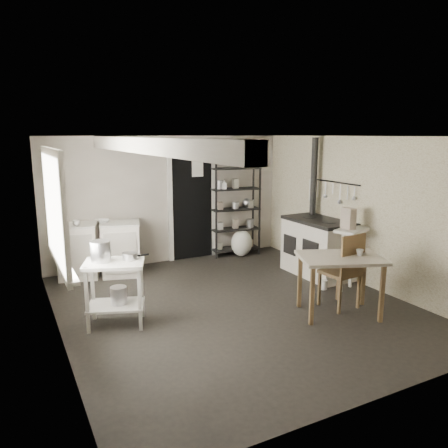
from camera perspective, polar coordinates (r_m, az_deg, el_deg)
name	(u,v)px	position (r m, az deg, el deg)	size (l,w,h in m)	color
floor	(234,306)	(6.14, 1.30, -10.61)	(5.00, 5.00, 0.00)	black
ceiling	(235,136)	(5.68, 1.41, 11.38)	(5.00, 5.00, 0.00)	silver
wall_back	(169,200)	(8.06, -7.19, 3.16)	(4.50, 0.02, 2.30)	#AAA191
wall_front	(378,278)	(3.87, 19.46, -6.73)	(4.50, 0.02, 2.30)	#AAA191
wall_left	(55,243)	(5.15, -21.24, -2.37)	(0.02, 5.00, 2.30)	#AAA191
wall_right	(361,211)	(7.14, 17.43, 1.63)	(0.02, 5.00, 2.30)	#AAA191
window	(53,209)	(5.28, -21.43, 1.83)	(0.12, 1.76, 1.28)	beige
doorway	(192,206)	(8.21, -4.14, 2.32)	(0.96, 0.10, 2.08)	beige
ceiling_beam	(144,145)	(5.22, -10.43, 10.07)	(0.18, 5.00, 0.18)	beige
wallpaper_panel	(360,211)	(7.14, 17.37, 1.62)	(0.01, 5.00, 2.30)	beige
utensil_rail	(333,182)	(7.48, 14.06, 5.34)	(0.06, 1.20, 0.44)	#B6B7B9
prep_table	(116,294)	(5.59, -13.97, -8.86)	(0.71, 0.51, 0.81)	beige
stockpot	(100,251)	(5.47, -15.83, -3.48)	(0.24, 0.24, 0.26)	#B6B7B9
saucepan	(130,257)	(5.50, -12.20, -4.20)	(0.19, 0.19, 0.10)	#B6B7B9
bucket	(119,295)	(5.58, -13.59, -9.04)	(0.20, 0.20, 0.22)	#B6B7B9
base_cabinets	(100,249)	(7.54, -15.89, -3.15)	(1.37, 0.59, 0.90)	silver
mixing_bowl	(103,219)	(7.44, -15.47, 0.58)	(0.27, 0.27, 0.07)	silver
counter_cup	(76,222)	(7.30, -18.72, 0.28)	(0.12, 0.12, 0.09)	silver
shelf_rack	(235,207)	(8.43, 1.49, 2.25)	(0.93, 0.36, 1.96)	black
shelf_jar	(224,186)	(8.23, 0.04, 4.94)	(0.08, 0.09, 0.19)	silver
storage_box_a	(227,152)	(8.22, 0.37, 9.44)	(0.31, 0.27, 0.21)	#BCAD98
storage_box_b	(242,152)	(8.37, 2.34, 9.33)	(0.31, 0.29, 0.20)	#BCAD98
stove	(317,249)	(7.47, 12.10, -3.25)	(0.67, 1.20, 0.95)	silver
stovepipe	(314,178)	(7.69, 11.66, 5.91)	(0.12, 0.12, 1.54)	black
side_ledge	(351,260)	(6.98, 16.25, -4.60)	(0.61, 0.33, 0.93)	beige
oats_box	(348,224)	(6.81, 15.91, 0.06)	(0.13, 0.21, 0.32)	#BCAD98
work_table	(339,287)	(5.94, 14.80, -7.90)	(1.04, 0.73, 0.79)	#BDB4A1
table_cup	(360,255)	(5.89, 17.29, -3.86)	(0.09, 0.09, 0.09)	silver
chair	(340,273)	(6.15, 14.88, -6.17)	(0.43, 0.46, 1.05)	brown
flour_sack	(242,244)	(8.47, 2.31, -2.62)	(0.43, 0.36, 0.51)	silver
floor_crock	(324,284)	(6.90, 12.87, -7.70)	(0.12, 0.12, 0.15)	silver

